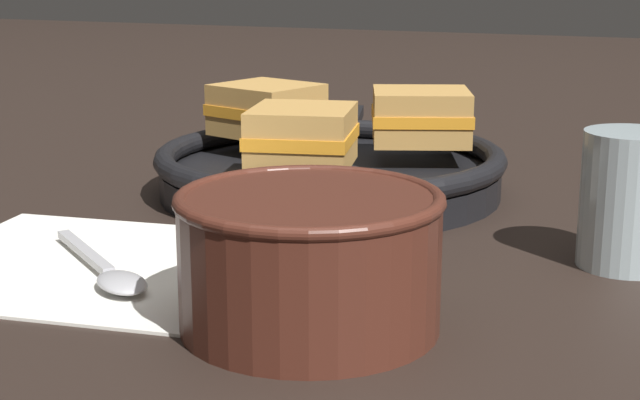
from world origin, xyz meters
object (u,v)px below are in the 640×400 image
at_px(soup_bowl, 310,252).
at_px(sandwich_near_left, 302,137).
at_px(drinking_glass, 629,200).
at_px(sandwich_far_left, 267,109).
at_px(skillet, 330,169).
at_px(sandwich_near_right, 421,116).
at_px(spoon, 111,273).

height_order(soup_bowl, sandwich_near_left, sandwich_near_left).
bearing_deg(drinking_glass, sandwich_far_left, 156.20).
bearing_deg(sandwich_far_left, skillet, -22.47).
xyz_separation_m(soup_bowl, skillet, (-0.11, 0.30, -0.02)).
height_order(soup_bowl, drinking_glass, drinking_glass).
relative_size(soup_bowl, sandwich_far_left, 1.42).
bearing_deg(skillet, soup_bowl, -70.41).
bearing_deg(soup_bowl, sandwich_near_left, 114.22).
relative_size(skillet, sandwich_near_left, 4.19).
bearing_deg(sandwich_near_right, sandwich_far_left, -173.65).
bearing_deg(sandwich_far_left, sandwich_near_right, 6.35).
distance_m(spoon, skillet, 0.28).
bearing_deg(sandwich_near_right, soup_bowl, -83.52).
distance_m(sandwich_near_left, sandwich_near_right, 0.14).
height_order(skillet, sandwich_far_left, sandwich_far_left).
xyz_separation_m(sandwich_near_right, drinking_glass, (0.19, -0.16, -0.02)).
bearing_deg(drinking_glass, sandwich_near_right, 139.65).
xyz_separation_m(soup_bowl, drinking_glass, (0.15, 0.18, 0.00)).
bearing_deg(soup_bowl, skillet, 109.59).
relative_size(soup_bowl, skillet, 0.35).
relative_size(soup_bowl, drinking_glass, 1.63).
relative_size(sandwich_near_right, sandwich_far_left, 1.02).
distance_m(skillet, drinking_glass, 0.28).
bearing_deg(drinking_glass, soup_bowl, -129.94).
distance_m(sandwich_far_left, drinking_glass, 0.36).
xyz_separation_m(spoon, sandwich_near_right, (0.10, 0.33, 0.06)).
bearing_deg(sandwich_far_left, sandwich_near_left, -53.65).
relative_size(spoon, drinking_glass, 1.42).
distance_m(spoon, sandwich_near_left, 0.21).
bearing_deg(drinking_glass, spoon, -150.89).
bearing_deg(sandwich_near_left, drinking_glass, -7.37).
bearing_deg(drinking_glass, skillet, 155.82).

